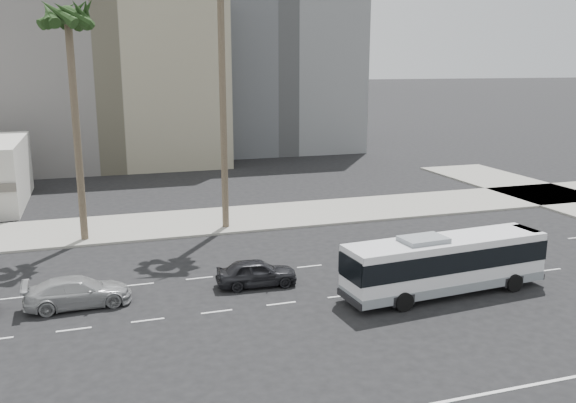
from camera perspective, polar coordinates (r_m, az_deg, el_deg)
name	(u,v)px	position (r m, az deg, el deg)	size (l,w,h in m)	color
ground	(398,289)	(30.29, 10.37, -8.14)	(700.00, 700.00, 0.00)	black
sidewalk_north	(297,214)	(43.87, 0.83, -1.19)	(120.00, 7.00, 0.15)	gray
midrise_beige_west	(106,80)	(69.83, -16.82, 10.94)	(24.00, 18.00, 18.00)	slate
midrise_gray_center	(265,45)	(79.82, -2.19, 14.53)	(20.00, 20.00, 26.00)	#595C60
highrise_right	(234,2)	(262.57, -5.15, 18.20)	(26.00, 26.00, 70.00)	slate
highrise_far	(272,21)	(297.45, -1.57, 16.65)	(22.00, 22.00, 60.00)	slate
city_bus	(445,262)	(29.77, 14.62, -5.58)	(10.38, 3.10, 2.94)	silver
car_a	(257,273)	(30.09, -2.98, -6.71)	(3.98, 1.60, 1.36)	black
car_b	(78,292)	(29.22, -19.19, -8.05)	(4.68, 1.90, 1.36)	#999A9C
palm_mid	(68,20)	(38.15, -20.05, 15.74)	(4.72, 4.72, 14.61)	brown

